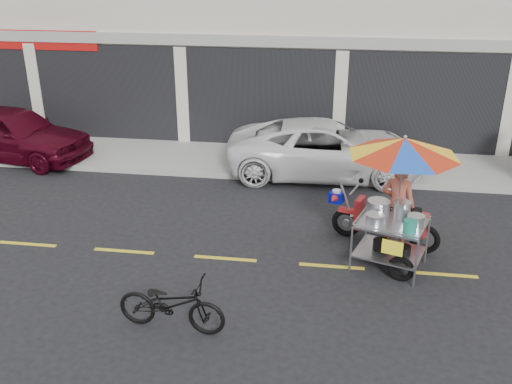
# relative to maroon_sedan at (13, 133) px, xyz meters

# --- Properties ---
(ground) EXTENTS (90.00, 90.00, 0.00)m
(ground) POSITION_rel_maroon_sedan_xyz_m (8.84, -4.65, -0.74)
(ground) COLOR black
(sidewalk) EXTENTS (45.00, 3.00, 0.15)m
(sidewalk) POSITION_rel_maroon_sedan_xyz_m (8.84, 0.85, -0.67)
(sidewalk) COLOR gray
(sidewalk) RESTS_ON ground
(centerline) EXTENTS (42.00, 0.10, 0.01)m
(centerline) POSITION_rel_maroon_sedan_xyz_m (8.84, -4.65, -0.74)
(centerline) COLOR gold
(centerline) RESTS_ON ground
(maroon_sedan) EXTENTS (4.62, 2.53, 1.49)m
(maroon_sedan) POSITION_rel_maroon_sedan_xyz_m (0.00, 0.00, 0.00)
(maroon_sedan) COLOR #3C0412
(maroon_sedan) RESTS_ON ground
(white_pickup) EXTENTS (5.15, 2.60, 1.40)m
(white_pickup) POSITION_rel_maroon_sedan_xyz_m (8.57, 0.05, -0.05)
(white_pickup) COLOR silver
(white_pickup) RESTS_ON ground
(near_bicycle) EXTENTS (1.74, 0.74, 0.89)m
(near_bicycle) POSITION_rel_maroon_sedan_xyz_m (6.46, -6.88, -0.30)
(near_bicycle) COLOR black
(near_bicycle) RESTS_ON ground
(food_vendor_rig) EXTENTS (2.48, 2.52, 2.52)m
(food_vendor_rig) POSITION_rel_maroon_sedan_xyz_m (9.94, -4.17, 0.84)
(food_vendor_rig) COLOR black
(food_vendor_rig) RESTS_ON ground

